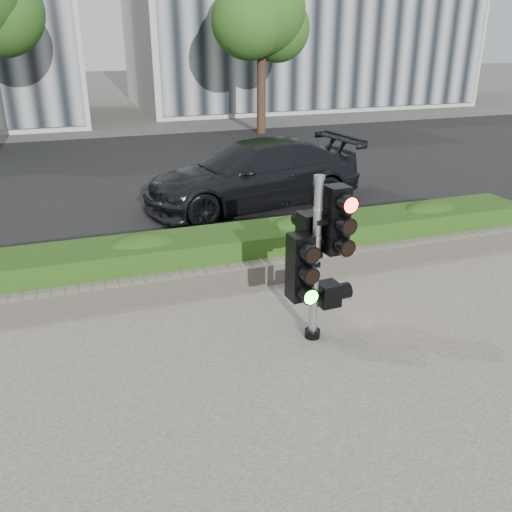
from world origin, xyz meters
The scene contains 9 objects.
ground centered at (0.00, 0.00, 0.00)m, with size 120.00×120.00×0.00m, color #51514C.
sidewalk centered at (0.00, -2.50, 0.01)m, with size 16.00×11.00×0.03m, color #9E9389.
road centered at (0.00, 10.00, 0.01)m, with size 60.00×13.00×0.02m, color black.
curb centered at (0.00, 3.15, 0.06)m, with size 60.00×0.25×0.12m, color gray.
stone_wall centered at (0.00, 1.90, 0.20)m, with size 12.00×0.32×0.34m, color gray.
hedge centered at (0.00, 2.55, 0.37)m, with size 12.00×1.00×0.68m, color #477122.
tree_right centered at (5.48, 15.55, 4.48)m, with size 4.10×3.58×6.53m.
traffic_signal centered at (0.63, 0.10, 1.24)m, with size 0.77×0.58×2.19m.
car_dark centered at (1.84, 6.00, 0.76)m, with size 2.09×5.13×1.49m, color black.
Camera 1 is at (-2.19, -5.57, 3.75)m, focal length 38.00 mm.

